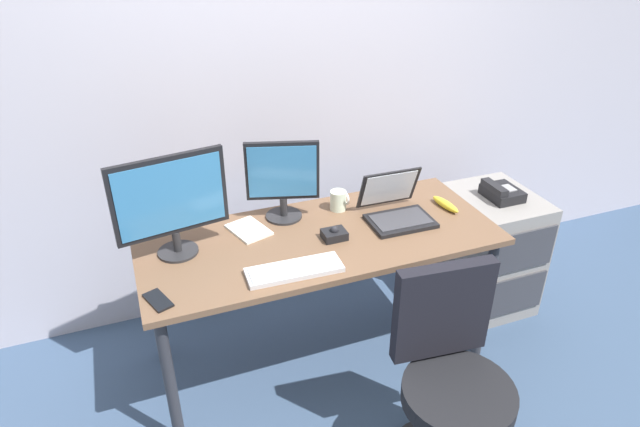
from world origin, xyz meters
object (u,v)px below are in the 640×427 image
(cell_phone, at_px, (158,300))
(laptop, at_px, (396,209))
(file_cabinet, at_px, (490,250))
(monitor_side, at_px, (283,177))
(coffee_mug, at_px, (339,200))
(monitor_main, at_px, (171,201))
(paper_notepad, at_px, (249,230))
(banana, at_px, (445,204))
(trackball_mouse, at_px, (334,234))
(desk_phone, at_px, (501,192))
(office_chair, at_px, (450,391))
(keyboard, at_px, (294,270))

(cell_phone, bearing_deg, laptop, -7.98)
(file_cabinet, height_order, laptop, laptop)
(monitor_side, distance_m, coffee_mug, 0.33)
(monitor_main, xyz_separation_m, paper_notepad, (0.34, 0.07, -0.26))
(monitor_side, relative_size, banana, 2.10)
(trackball_mouse, bearing_deg, laptop, 11.04)
(desk_phone, bearing_deg, monitor_side, 172.90)
(monitor_main, height_order, monitor_side, monitor_main)
(paper_notepad, height_order, banana, banana)
(file_cabinet, bearing_deg, office_chair, -133.65)
(coffee_mug, distance_m, cell_phone, 1.05)
(trackball_mouse, relative_size, coffee_mug, 1.08)
(file_cabinet, distance_m, banana, 0.58)
(monitor_side, bearing_deg, trackball_mouse, -60.11)
(keyboard, xyz_separation_m, paper_notepad, (-0.09, 0.40, -0.01))
(file_cabinet, xyz_separation_m, monitor_main, (-1.74, -0.01, 0.66))
(trackball_mouse, height_order, cell_phone, trackball_mouse)
(monitor_main, bearing_deg, monitor_side, 14.44)
(paper_notepad, bearing_deg, keyboard, -76.63)
(monitor_side, bearing_deg, banana, -14.21)
(trackball_mouse, bearing_deg, keyboard, -143.78)
(office_chair, relative_size, trackball_mouse, 8.39)
(trackball_mouse, distance_m, cell_phone, 0.84)
(coffee_mug, height_order, banana, coffee_mug)
(office_chair, distance_m, monitor_main, 1.39)
(keyboard, xyz_separation_m, laptop, (0.62, 0.26, 0.04))
(monitor_main, bearing_deg, paper_notepad, 11.93)
(trackball_mouse, height_order, coffee_mug, coffee_mug)
(trackball_mouse, bearing_deg, file_cabinet, 7.81)
(paper_notepad, bearing_deg, monitor_main, -168.07)
(laptop, xyz_separation_m, cell_phone, (-1.18, -0.26, -0.05))
(monitor_main, distance_m, keyboard, 0.60)
(desk_phone, relative_size, trackball_mouse, 1.82)
(office_chair, xyz_separation_m, coffee_mug, (-0.07, 0.99, 0.38))
(desk_phone, height_order, paper_notepad, desk_phone)
(file_cabinet, relative_size, cell_phone, 4.91)
(trackball_mouse, bearing_deg, monitor_main, 168.93)
(laptop, height_order, coffee_mug, laptop)
(monitor_main, bearing_deg, coffee_mug, 8.07)
(trackball_mouse, distance_m, paper_notepad, 0.41)
(monitor_side, relative_size, paper_notepad, 1.92)
(monitor_main, bearing_deg, file_cabinet, 0.22)
(monitor_side, bearing_deg, coffee_mug, -4.35)
(desk_phone, bearing_deg, cell_phone, -170.45)
(paper_notepad, bearing_deg, desk_phone, -3.38)
(paper_notepad, bearing_deg, trackball_mouse, -30.40)
(paper_notepad, height_order, cell_phone, paper_notepad)
(banana, bearing_deg, file_cabinet, 10.10)
(office_chair, xyz_separation_m, keyboard, (-0.46, 0.55, 0.34))
(desk_phone, xyz_separation_m, coffee_mug, (-0.91, 0.13, 0.06))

